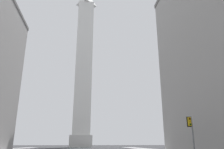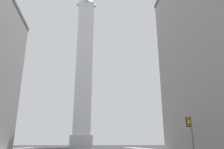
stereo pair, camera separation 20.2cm
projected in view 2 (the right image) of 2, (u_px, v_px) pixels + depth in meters
name	position (u px, v px, depth m)	size (l,w,h in m)	color
obelisk	(84.00, 64.00, 97.32)	(8.85, 8.85, 73.44)	silver
traffic_light_mid_right	(191.00, 130.00, 28.25)	(0.78, 0.50, 5.03)	slate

